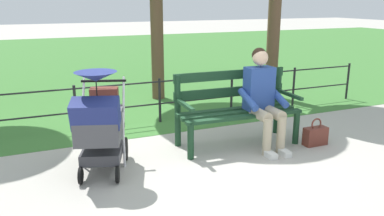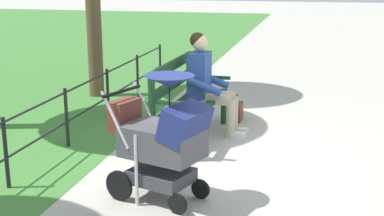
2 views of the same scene
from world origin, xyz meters
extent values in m
plane|color=#ADA89E|center=(0.00, 0.00, 0.00)|extent=(60.00, 60.00, 0.00)
cube|color=#193D23|center=(-0.63, -0.18, 0.45)|extent=(1.60, 0.16, 0.04)
cube|color=#193D23|center=(-0.63, 0.00, 0.45)|extent=(1.60, 0.16, 0.04)
cube|color=#193D23|center=(-0.62, 0.18, 0.45)|extent=(1.60, 0.16, 0.04)
cube|color=#193D23|center=(-0.64, -0.28, 0.67)|extent=(1.60, 0.10, 0.12)
cube|color=#193D23|center=(-0.64, -0.28, 0.90)|extent=(1.60, 0.10, 0.12)
cylinder|color=#193D23|center=(-1.37, 0.23, 0.23)|extent=(0.08, 0.08, 0.45)
cylinder|color=#193D23|center=(-1.39, -0.25, 0.47)|extent=(0.08, 0.08, 0.95)
cube|color=#193D23|center=(-1.38, 0.03, 0.63)|extent=(0.07, 0.56, 0.04)
cylinder|color=#193D23|center=(0.13, 0.17, 0.23)|extent=(0.08, 0.08, 0.45)
cylinder|color=#193D23|center=(0.11, -0.31, 0.47)|extent=(0.08, 0.08, 0.95)
cube|color=#193D23|center=(0.12, -0.03, 0.63)|extent=(0.07, 0.56, 0.04)
cylinder|color=tan|center=(-1.00, 0.22, 0.47)|extent=(0.16, 0.41, 0.14)
cylinder|color=tan|center=(-0.80, 0.22, 0.47)|extent=(0.16, 0.41, 0.14)
cylinder|color=tan|center=(-0.99, 0.42, 0.24)|extent=(0.11, 0.11, 0.47)
cylinder|color=tan|center=(-0.79, 0.42, 0.24)|extent=(0.11, 0.11, 0.47)
cube|color=silver|center=(-0.99, 0.50, 0.04)|extent=(0.11, 0.22, 0.07)
cube|color=silver|center=(-0.79, 0.50, 0.04)|extent=(0.11, 0.22, 0.07)
cube|color=#284793|center=(-0.91, 0.00, 0.75)|extent=(0.37, 0.23, 0.56)
cylinder|color=#284793|center=(-1.12, 0.13, 0.65)|extent=(0.11, 0.43, 0.23)
cylinder|color=#284793|center=(-0.68, 0.11, 0.65)|extent=(0.11, 0.43, 0.23)
sphere|color=beige|center=(-0.91, 0.00, 1.15)|extent=(0.20, 0.20, 0.20)
sphere|color=black|center=(-0.91, -0.03, 1.18)|extent=(0.19, 0.19, 0.19)
cylinder|color=black|center=(0.86, -0.11, 0.14)|extent=(0.12, 0.28, 0.28)
cylinder|color=black|center=(1.29, -0.25, 0.14)|extent=(0.12, 0.28, 0.28)
cylinder|color=black|center=(1.08, 0.45, 0.09)|extent=(0.09, 0.18, 0.18)
cylinder|color=black|center=(1.44, 0.33, 0.09)|extent=(0.09, 0.18, 0.18)
cube|color=#38383D|center=(1.17, 0.10, 0.22)|extent=(0.56, 0.63, 0.12)
cylinder|color=silver|center=(0.92, 0.08, 0.33)|extent=(0.03, 0.03, 0.65)
cylinder|color=silver|center=(1.35, -0.06, 0.33)|extent=(0.03, 0.03, 0.65)
cube|color=#47474C|center=(1.17, 0.12, 0.55)|extent=(0.65, 0.79, 0.28)
cube|color=navy|center=(1.25, 0.35, 0.75)|extent=(0.55, 0.44, 0.33)
cylinder|color=black|center=(1.04, -0.30, 0.95)|extent=(0.50, 0.19, 0.03)
cylinder|color=silver|center=(0.85, -0.13, 0.75)|extent=(0.12, 0.29, 0.49)
cylinder|color=silver|center=(1.29, -0.27, 0.75)|extent=(0.12, 0.29, 0.49)
cone|color=navy|center=(1.20, 0.20, 1.10)|extent=(0.56, 0.56, 0.10)
cylinder|color=black|center=(1.20, 0.20, 0.92)|extent=(0.01, 0.01, 0.30)
cube|color=brown|center=(1.04, -0.28, 0.73)|extent=(0.35, 0.25, 0.28)
cube|color=brown|center=(-1.58, 0.37, 0.12)|extent=(0.32, 0.14, 0.24)
torus|color=brown|center=(-1.58, 0.37, 0.29)|extent=(0.16, 0.02, 0.16)
cylinder|color=black|center=(-3.80, -1.38, 0.35)|extent=(0.04, 0.04, 0.70)
cylinder|color=black|center=(-2.54, -1.38, 0.35)|extent=(0.04, 0.04, 0.70)
cylinder|color=black|center=(-1.27, -1.38, 0.35)|extent=(0.04, 0.04, 0.70)
cylinder|color=black|center=(0.00, -1.38, 0.35)|extent=(0.04, 0.04, 0.70)
cylinder|color=black|center=(1.27, -1.38, 0.35)|extent=(0.04, 0.04, 0.70)
cylinder|color=black|center=(0.00, -1.38, 0.65)|extent=(7.61, 0.02, 0.02)
cylinder|color=black|center=(0.00, -1.38, 0.30)|extent=(7.61, 0.02, 0.02)
cylinder|color=brown|center=(-2.53, -2.09, 1.54)|extent=(0.24, 0.24, 3.07)
camera|label=1|loc=(1.82, 4.20, 1.86)|focal=36.35mm
camera|label=2|loc=(5.50, 1.41, 2.02)|focal=50.22mm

